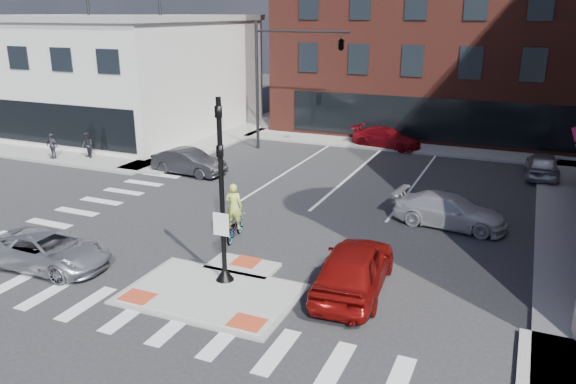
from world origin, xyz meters
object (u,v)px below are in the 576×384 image
at_px(white_pickup, 450,211).
at_px(bg_car_silver, 543,165).
at_px(pedestrian_a, 87,145).
at_px(bg_car_dark, 189,162).
at_px(bg_car_red, 386,138).
at_px(red_sedan, 354,267).
at_px(cyclist, 234,221).
at_px(silver_suv, 47,250).
at_px(pedestrian_b, 52,146).

xyz_separation_m(white_pickup, bg_car_silver, (3.50, 9.38, 0.03)).
height_order(bg_car_silver, pedestrian_a, pedestrian_a).
xyz_separation_m(bg_car_dark, bg_car_red, (8.38, 10.50, -0.03)).
height_order(red_sedan, pedestrian_a, pedestrian_a).
relative_size(red_sedan, cyclist, 2.17).
xyz_separation_m(white_pickup, bg_car_dark, (-14.25, 2.39, 0.02)).
distance_m(red_sedan, cyclist, 6.00).
height_order(silver_suv, white_pickup, white_pickup).
relative_size(red_sedan, bg_car_dark, 1.17).
distance_m(red_sedan, bg_car_dark, 15.52).
distance_m(red_sedan, pedestrian_a, 21.75).
height_order(bg_car_red, pedestrian_a, pedestrian_a).
xyz_separation_m(red_sedan, pedestrian_b, (-21.36, 8.73, 0.06)).
height_order(bg_car_dark, bg_car_silver, bg_car_silver).
height_order(silver_suv, red_sedan, red_sedan).
height_order(bg_car_dark, bg_car_red, bg_car_dark).
bearing_deg(bg_car_red, red_sedan, -158.55).
xyz_separation_m(silver_suv, pedestrian_a, (-9.23, 12.16, 0.28)).
xyz_separation_m(white_pickup, pedestrian_b, (-23.32, 1.64, 0.23)).
distance_m(cyclist, pedestrian_a, 15.77).
relative_size(bg_car_dark, pedestrian_a, 2.73).
distance_m(white_pickup, pedestrian_a, 21.61).
distance_m(bg_car_silver, cyclist, 17.94).
xyz_separation_m(white_pickup, bg_car_red, (-5.87, 12.89, -0.01)).
xyz_separation_m(red_sedan, white_pickup, (1.96, 7.09, -0.17)).
height_order(white_pickup, cyclist, cyclist).
height_order(bg_car_dark, pedestrian_b, pedestrian_b).
relative_size(white_pickup, bg_car_dark, 1.10).
distance_m(white_pickup, bg_car_dark, 14.45).
relative_size(bg_car_dark, pedestrian_b, 2.80).
xyz_separation_m(bg_car_silver, cyclist, (-11.00, -14.17, 0.07)).
height_order(cyclist, pedestrian_a, cyclist).
bearing_deg(bg_car_dark, red_sedan, -123.17).
xyz_separation_m(bg_car_red, pedestrian_b, (-17.45, -11.25, 0.24)).
xyz_separation_m(red_sedan, bg_car_dark, (-12.29, 9.48, -0.15)).
xyz_separation_m(bg_car_silver, bg_car_red, (-9.37, 3.51, -0.03)).
bearing_deg(pedestrian_a, bg_car_dark, 23.56).
distance_m(silver_suv, red_sedan, 10.58).
xyz_separation_m(bg_car_dark, pedestrian_b, (-9.07, -0.75, 0.21)).
height_order(bg_car_silver, bg_car_red, bg_car_silver).
bearing_deg(red_sedan, bg_car_dark, -42.23).
bearing_deg(bg_car_silver, bg_car_dark, 19.42).
xyz_separation_m(bg_car_red, pedestrian_a, (-15.59, -10.34, 0.26)).
bearing_deg(pedestrian_a, pedestrian_b, -129.19).
relative_size(bg_car_dark, bg_car_silver, 1.03).
bearing_deg(pedestrian_b, silver_suv, -41.79).
bearing_deg(bg_car_red, bg_car_dark, 151.78).
relative_size(silver_suv, bg_car_dark, 1.09).
relative_size(cyclist, pedestrian_b, 1.51).
bearing_deg(cyclist, bg_car_silver, -138.27).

